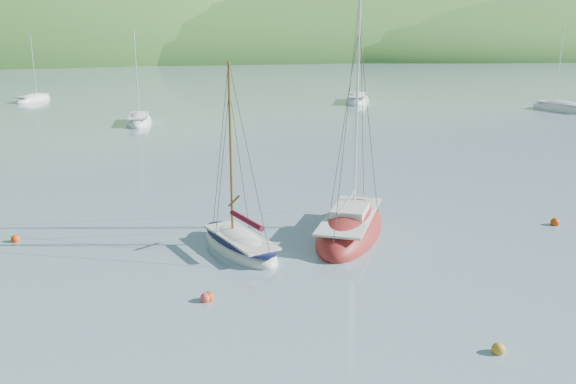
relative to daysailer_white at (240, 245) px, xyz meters
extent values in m
plane|color=slate|center=(2.19, -6.92, -0.20)|extent=(700.00, 700.00, 0.00)
ellipsoid|color=#306928|center=(2.19, 163.08, -0.20)|extent=(440.00, 110.00, 44.00)
ellipsoid|color=#306928|center=(92.19, 153.08, -0.20)|extent=(240.00, 100.00, 34.00)
ellipsoid|color=white|center=(0.00, 0.01, -0.11)|extent=(3.97, 5.93, 1.36)
cube|color=beige|center=(0.04, -0.10, 0.39)|extent=(3.03, 4.60, 0.10)
cylinder|color=brown|center=(-0.25, 0.63, 4.06)|extent=(0.12, 0.12, 7.43)
ellipsoid|color=black|center=(0.00, 0.01, 0.29)|extent=(3.91, 5.86, 0.23)
cylinder|color=maroon|center=(0.25, -0.62, 1.30)|extent=(1.22, 2.57, 0.24)
ellipsoid|color=maroon|center=(5.23, 1.23, -0.05)|extent=(5.85, 8.39, 2.20)
cube|color=beige|center=(5.17, 1.08, 0.73)|extent=(4.48, 6.51, 0.10)
cylinder|color=silver|center=(5.64, 2.09, 5.68)|extent=(0.12, 0.12, 9.98)
cube|color=beige|center=(5.17, 1.08, 0.97)|extent=(2.30, 2.66, 0.42)
cylinder|color=silver|center=(4.83, 0.36, 1.64)|extent=(1.70, 3.51, 0.09)
ellipsoid|color=white|center=(-6.34, 35.39, -0.07)|extent=(2.34, 6.61, 1.80)
cube|color=beige|center=(-6.34, 35.26, 0.57)|extent=(1.75, 5.16, 0.10)
cylinder|color=silver|center=(-6.35, 36.18, 4.49)|extent=(0.12, 0.12, 7.93)
ellipsoid|color=white|center=(18.10, 47.02, -0.06)|extent=(4.90, 8.04, 2.06)
cube|color=beige|center=(18.05, 46.87, 0.67)|extent=(3.73, 6.24, 0.10)
cylinder|color=silver|center=(18.38, 47.88, 5.18)|extent=(0.12, 0.12, 9.10)
ellipsoid|color=white|center=(-19.75, 54.24, -0.09)|extent=(4.30, 6.13, 1.59)
cube|color=beige|center=(-19.80, 54.14, 0.48)|extent=(3.29, 4.75, 0.10)
cylinder|color=silver|center=(-19.46, 54.87, 3.92)|extent=(0.12, 0.12, 6.97)
ellipsoid|color=white|center=(37.79, 36.55, -0.07)|extent=(5.10, 7.39, 1.91)
cube|color=beige|center=(37.84, 36.42, 0.61)|extent=(3.90, 5.73, 0.10)
cylinder|color=silver|center=(37.44, 37.32, 4.77)|extent=(0.12, 0.12, 8.40)
sphere|color=gold|center=(6.85, -10.11, -0.08)|extent=(0.41, 0.41, 0.41)
sphere|color=#E3473F|center=(-1.68, -5.04, -0.08)|extent=(0.39, 0.39, 0.39)
sphere|color=#D43C08|center=(15.38, 0.89, -0.08)|extent=(0.45, 0.45, 0.45)
sphere|color=#D43C08|center=(-9.85, 2.62, -0.08)|extent=(0.38, 0.38, 0.38)
sphere|color=#D43C08|center=(-1.58, -4.98, -0.08)|extent=(0.41, 0.41, 0.41)
camera|label=1|loc=(-2.18, -26.14, 9.56)|focal=40.00mm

